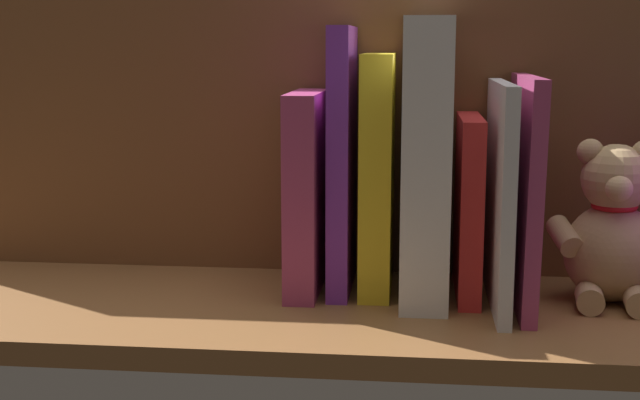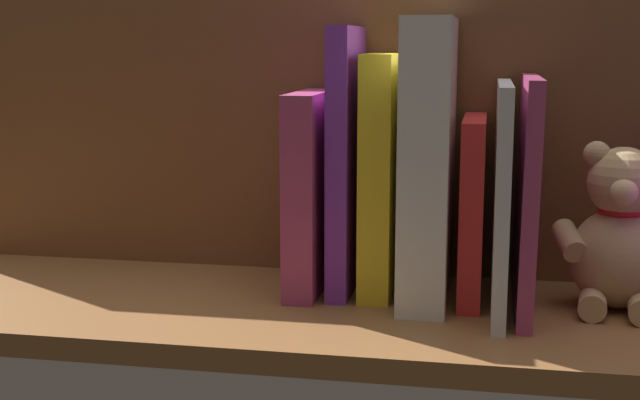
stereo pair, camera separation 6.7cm
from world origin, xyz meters
TOP-DOWN VIEW (x-y plane):
  - ground_plane at (0.00, 0.00)cm, footprint 101.98×29.89cm
  - shelf_back_panel at (0.00, -12.69)cm, footprint 101.98×1.50cm
  - teddy_bear at (-28.52, -3.10)cm, footprint 12.98×10.98cm
  - book_3 at (-19.64, -2.20)cm, footprint 1.72×18.68cm
  - book_4 at (-17.28, -1.80)cm, footprint 1.30×19.48cm
  - book_5 at (-14.54, -4.58)cm, footprint 2.21×13.93cm
  - dictionary_thick_white at (-10.16, -3.45)cm, footprint 4.60×15.98cm
  - book_6 at (-5.32, -5.28)cm, footprint 3.12×12.53cm
  - book_7 at (-1.72, -5.17)cm, footprint 2.12×12.74cm
  - book_8 at (1.89, -4.61)cm, footprint 3.14×13.86cm

SIDE VIEW (x-z plane):
  - ground_plane at x=0.00cm, z-range -2.20..0.00cm
  - teddy_bear at x=-28.52cm, z-range -0.96..15.13cm
  - book_5 at x=-14.54cm, z-range 0.00..18.06cm
  - book_8 at x=1.89cm, z-range 0.00..20.38cm
  - book_4 at x=-17.28cm, z-range 0.00..21.58cm
  - book_3 at x=-19.64cm, z-range -0.01..22.16cm
  - book_6 at x=-5.32cm, z-range 0.00..24.20cm
  - book_7 at x=-1.72cm, z-range 0.00..26.87cm
  - dictionary_thick_white at x=-10.16cm, z-range 0.00..27.64cm
  - shelf_back_panel at x=0.00cm, z-range 0.00..31.89cm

